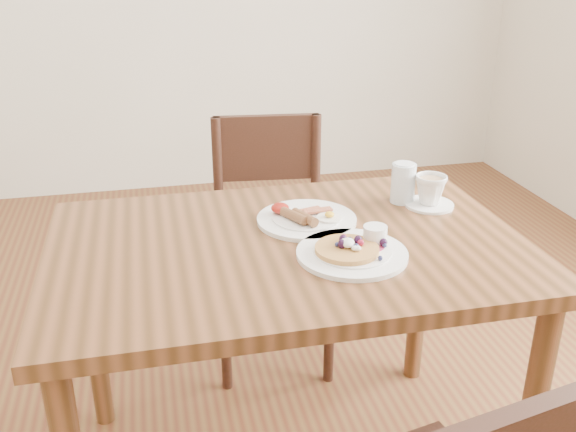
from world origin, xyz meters
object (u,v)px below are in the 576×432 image
at_px(teacup_saucer, 430,192).
at_px(water_glass, 403,183).
at_px(chair_far, 271,230).
at_px(pancake_plate, 353,250).
at_px(breakfast_plate, 305,218).
at_px(dining_table, 288,276).

relative_size(teacup_saucer, water_glass, 1.22).
bearing_deg(chair_far, water_glass, 130.79).
bearing_deg(water_glass, pancake_plate, -129.54).
bearing_deg(pancake_plate, water_glass, 50.46).
height_order(breakfast_plate, water_glass, water_glass).
bearing_deg(dining_table, pancake_plate, -39.18).
relative_size(dining_table, breakfast_plate, 4.44).
bearing_deg(dining_table, breakfast_plate, 56.13).
relative_size(pancake_plate, breakfast_plate, 1.00).
height_order(chair_far, water_glass, chair_far).
bearing_deg(water_glass, chair_far, 124.55).
height_order(teacup_saucer, water_glass, water_glass).
height_order(dining_table, pancake_plate, pancake_plate).
height_order(dining_table, teacup_saucer, teacup_saucer).
relative_size(chair_far, breakfast_plate, 3.26).
xyz_separation_m(dining_table, pancake_plate, (0.14, -0.11, 0.11)).
bearing_deg(teacup_saucer, chair_far, 127.00).
distance_m(pancake_plate, breakfast_plate, 0.23).
bearing_deg(pancake_plate, chair_far, 94.38).
height_order(chair_far, pancake_plate, chair_far).
xyz_separation_m(breakfast_plate, water_glass, (0.31, 0.08, 0.05)).
distance_m(teacup_saucer, water_glass, 0.08).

